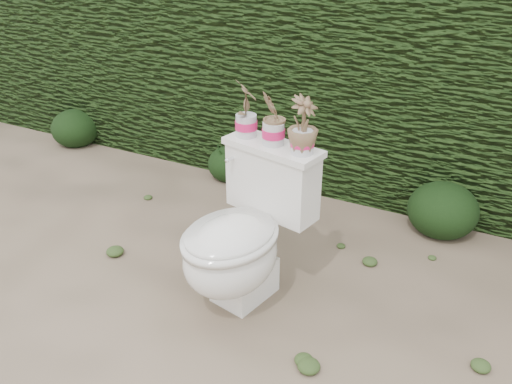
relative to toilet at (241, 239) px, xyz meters
The scene contains 9 objects.
ground 0.38m from the toilet, 58.92° to the left, with size 60.00×60.00×0.00m, color gray.
hedge 1.78m from the toilet, 87.58° to the left, with size 8.00×1.00×1.60m, color #264115.
toilet is the anchor object (origin of this frame).
potted_plant_left 0.63m from the toilet, 112.70° to the left, with size 0.14×0.10×0.27m, color #267022.
potted_plant_center 0.60m from the toilet, 77.31° to the left, with size 0.14×0.11×0.25m, color #267022.
potted_plant_right 0.62m from the toilet, 42.46° to the left, with size 0.14×0.14×0.26m, color #267022.
liriope_clump_0 2.53m from the toilet, 152.20° to the left, with size 0.40×0.40×0.32m, color black.
liriope_clump_1 1.43m from the toilet, 121.87° to the left, with size 0.33×0.33×0.27m, color black.
liriope_clump_2 1.39m from the toilet, 55.35° to the left, with size 0.43×0.43×0.34m, color black.
Camera 1 is at (1.00, -2.07, 1.79)m, focal length 38.00 mm.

